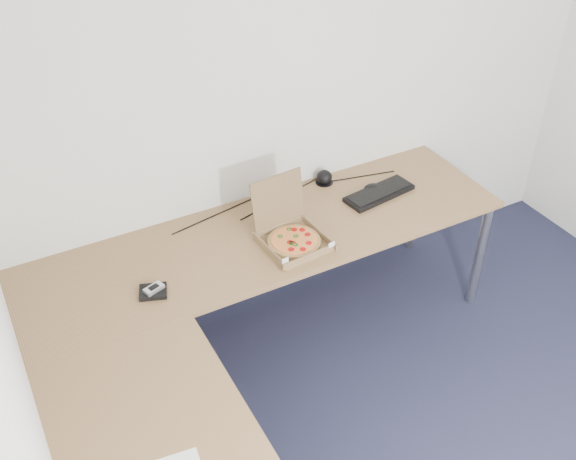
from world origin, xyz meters
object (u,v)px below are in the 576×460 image
desk (246,312)px  wallet (153,292)px  pizza_box (292,237)px  keyboard (379,193)px  drinking_glass (279,195)px

desk → wallet: bearing=139.6°
pizza_box → keyboard: (0.62, 0.15, -0.02)m
pizza_box → keyboard: 0.64m
wallet → keyboard: bearing=27.0°
keyboard → wallet: size_ratio=3.30×
pizza_box → wallet: size_ratio=2.80×
pizza_box → keyboard: bearing=8.4°
pizza_box → drinking_glass: bearing=68.0°
pizza_box → drinking_glass: size_ratio=3.19×
wallet → drinking_glass: bearing=43.3°
drinking_glass → keyboard: size_ratio=0.27×
keyboard → wallet: keyboard is taller
drinking_glass → keyboard: 0.55m
desk → drinking_glass: 0.82m
pizza_box → drinking_glass: 0.35m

